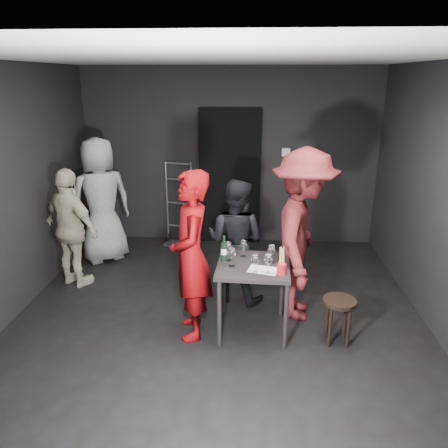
# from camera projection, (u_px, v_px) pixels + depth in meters

# --- Properties ---
(floor) EXTENTS (4.50, 5.00, 0.02)m
(floor) POSITION_uv_depth(u_px,v_px,m) (218.00, 319.00, 4.81)
(floor) COLOR black
(floor) RESTS_ON ground
(ceiling) EXTENTS (4.50, 5.00, 0.02)m
(ceiling) POSITION_uv_depth(u_px,v_px,m) (217.00, 57.00, 3.95)
(ceiling) COLOR silver
(ceiling) RESTS_ON ground
(wall_back) EXTENTS (4.50, 0.04, 2.70)m
(wall_back) POSITION_uv_depth(u_px,v_px,m) (230.00, 157.00, 6.74)
(wall_back) COLOR black
(wall_back) RESTS_ON ground
(wall_front) EXTENTS (4.50, 0.04, 2.70)m
(wall_front) POSITION_uv_depth(u_px,v_px,m) (175.00, 347.00, 2.02)
(wall_front) COLOR black
(wall_front) RESTS_ON ground
(wall_left) EXTENTS (0.04, 5.00, 2.70)m
(wall_left) POSITION_uv_depth(u_px,v_px,m) (1.00, 197.00, 4.52)
(wall_left) COLOR black
(wall_left) RESTS_ON ground
(wall_right) EXTENTS (0.04, 5.00, 2.70)m
(wall_right) POSITION_uv_depth(u_px,v_px,m) (448.00, 205.00, 4.24)
(wall_right) COLOR black
(wall_right) RESTS_ON ground
(doorway) EXTENTS (0.95, 0.10, 2.10)m
(doorway) POSITION_uv_depth(u_px,v_px,m) (230.00, 177.00, 6.78)
(doorway) COLOR black
(doorway) RESTS_ON ground
(wallbox_upper) EXTENTS (0.12, 0.06, 0.12)m
(wallbox_upper) POSITION_uv_depth(u_px,v_px,m) (286.00, 152.00, 6.61)
(wallbox_upper) COLOR #B7B7B2
(wallbox_upper) RESTS_ON wall_back
(wallbox_lower) EXTENTS (0.10, 0.06, 0.14)m
(wallbox_lower) POSITION_uv_depth(u_px,v_px,m) (299.00, 156.00, 6.62)
(wallbox_lower) COLOR #B7B7B2
(wallbox_lower) RESTS_ON wall_back
(hand_truck) EXTENTS (0.43, 0.36, 1.30)m
(hand_truck) POSITION_uv_depth(u_px,v_px,m) (180.00, 229.00, 6.93)
(hand_truck) COLOR #B2B2B7
(hand_truck) RESTS_ON floor
(tasting_table) EXTENTS (0.72, 0.72, 0.75)m
(tasting_table) POSITION_uv_depth(u_px,v_px,m) (253.00, 273.00, 4.41)
(tasting_table) COLOR black
(tasting_table) RESTS_ON floor
(stool) EXTENTS (0.33, 0.33, 0.47)m
(stool) POSITION_uv_depth(u_px,v_px,m) (339.00, 309.00, 4.29)
(stool) COLOR #351F16
(stool) RESTS_ON floor
(server_red) EXTENTS (0.60, 0.79, 1.97)m
(server_red) POSITION_uv_depth(u_px,v_px,m) (191.00, 244.00, 4.25)
(server_red) COLOR maroon
(server_red) RESTS_ON floor
(woman_black) EXTENTS (0.78, 0.61, 1.42)m
(woman_black) POSITION_uv_depth(u_px,v_px,m) (235.00, 242.00, 5.06)
(woman_black) COLOR black
(woman_black) RESTS_ON floor
(man_maroon) EXTENTS (0.92, 1.59, 2.32)m
(man_maroon) POSITION_uv_depth(u_px,v_px,m) (303.00, 215.00, 4.56)
(man_maroon) COLOR #5C191C
(man_maroon) RESTS_ON floor
(bystander_cream) EXTENTS (0.98, 0.80, 1.51)m
(bystander_cream) POSITION_uv_depth(u_px,v_px,m) (71.00, 228.00, 5.39)
(bystander_cream) COLOR beige
(bystander_cream) RESTS_ON floor
(bystander_grey) EXTENTS (1.15, 1.07, 2.09)m
(bystander_grey) POSITION_uv_depth(u_px,v_px,m) (100.00, 190.00, 6.07)
(bystander_grey) COLOR gray
(bystander_grey) RESTS_ON floor
(tasting_mat) EXTENTS (0.32, 0.26, 0.00)m
(tasting_mat) POSITION_uv_depth(u_px,v_px,m) (263.00, 270.00, 4.24)
(tasting_mat) COLOR white
(tasting_mat) RESTS_ON tasting_table
(wine_glass_a) EXTENTS (0.11, 0.11, 0.21)m
(wine_glass_a) POSITION_uv_depth(u_px,v_px,m) (232.00, 256.00, 4.29)
(wine_glass_a) COLOR white
(wine_glass_a) RESTS_ON tasting_table
(wine_glass_b) EXTENTS (0.09, 0.09, 0.22)m
(wine_glass_b) POSITION_uv_depth(u_px,v_px,m) (228.00, 250.00, 4.43)
(wine_glass_b) COLOR white
(wine_glass_b) RESTS_ON tasting_table
(wine_glass_c) EXTENTS (0.09, 0.09, 0.19)m
(wine_glass_c) POSITION_uv_depth(u_px,v_px,m) (244.00, 248.00, 4.54)
(wine_glass_c) COLOR white
(wine_glass_c) RESTS_ON tasting_table
(wine_glass_d) EXTENTS (0.10, 0.10, 0.20)m
(wine_glass_d) POSITION_uv_depth(u_px,v_px,m) (255.00, 263.00, 4.16)
(wine_glass_d) COLOR white
(wine_glass_d) RESTS_ON tasting_table
(wine_glass_e) EXTENTS (0.09, 0.09, 0.22)m
(wine_glass_e) POSITION_uv_depth(u_px,v_px,m) (268.00, 263.00, 4.14)
(wine_glass_e) COLOR white
(wine_glass_e) RESTS_ON tasting_table
(wine_glass_f) EXTENTS (0.09, 0.09, 0.21)m
(wine_glass_f) POSITION_uv_depth(u_px,v_px,m) (271.00, 253.00, 4.38)
(wine_glass_f) COLOR white
(wine_glass_f) RESTS_ON tasting_table
(wine_bottle) EXTENTS (0.07, 0.07, 0.27)m
(wine_bottle) POSITION_uv_depth(u_px,v_px,m) (224.00, 251.00, 4.42)
(wine_bottle) COLOR black
(wine_bottle) RESTS_ON tasting_table
(breadstick_cup) EXTENTS (0.09, 0.09, 0.29)m
(breadstick_cup) POSITION_uv_depth(u_px,v_px,m) (282.00, 261.00, 4.12)
(breadstick_cup) COLOR maroon
(breadstick_cup) RESTS_ON tasting_table
(reserved_card) EXTENTS (0.09, 0.14, 0.10)m
(reserved_card) POSITION_uv_depth(u_px,v_px,m) (280.00, 262.00, 4.29)
(reserved_card) COLOR white
(reserved_card) RESTS_ON tasting_table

